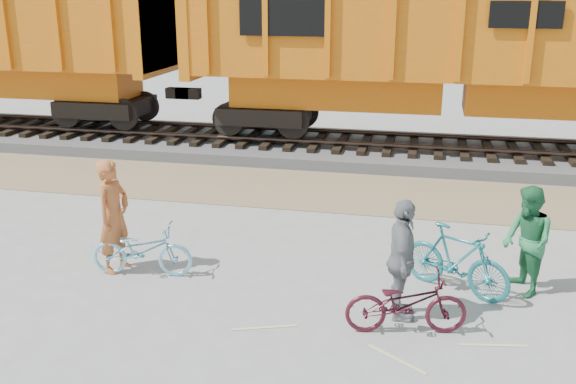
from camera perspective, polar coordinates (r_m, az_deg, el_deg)
name	(u,v)px	position (r m, az deg, el deg)	size (l,w,h in m)	color
ground	(345,308)	(9.42, 5.13, -10.24)	(120.00, 120.00, 0.00)	#9E9E99
gravel_strip	(378,194)	(14.49, 8.00, -0.17)	(120.00, 3.00, 0.02)	#9D8361
ballast_bed	(389,151)	(17.82, 8.96, 3.61)	(120.00, 4.00, 0.30)	slate
track	(390,140)	(17.75, 9.01, 4.62)	(120.00, 2.60, 0.24)	black
hopper_car_center	(457,46)	(17.35, 14.78, 12.46)	(14.00, 3.13, 4.65)	black
bicycle_blue	(142,250)	(10.51, -12.85, -5.04)	(0.56, 1.62, 0.85)	#7AC2DA
bicycle_teal	(456,260)	(9.97, 14.73, -5.85)	(0.49, 1.74, 1.04)	#1D747C
bicycle_maroon	(406,303)	(8.74, 10.45, -9.71)	(0.56, 1.61, 0.85)	#43121D
person_solo	(114,216)	(10.63, -15.25, -2.07)	(0.68, 0.44, 1.85)	#B35D2D
person_man	(527,241)	(10.14, 20.49, -4.12)	(0.81, 0.63, 1.66)	#277543
person_woman	(402,260)	(8.92, 10.07, -5.98)	(1.01, 0.42, 1.73)	slate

